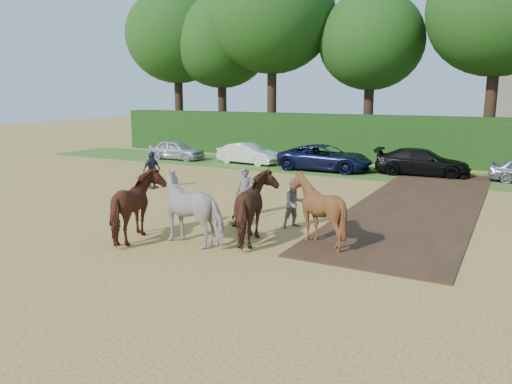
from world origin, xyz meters
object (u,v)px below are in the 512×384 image
at_px(spectator_far, 152,170).
at_px(parked_cars, 409,163).
at_px(spectator_near, 294,203).
at_px(plough_team, 227,208).

distance_m(spectator_far, parked_cars, 13.53).
relative_size(spectator_near, parked_cars, 0.05).
bearing_deg(plough_team, parked_cars, 80.72).
xyz_separation_m(spectator_far, parked_cars, (9.91, 9.20, -0.17)).
relative_size(spectator_far, plough_team, 0.25).
xyz_separation_m(spectator_near, spectator_far, (-8.63, 3.18, 0.06)).
height_order(spectator_far, parked_cars, spectator_far).
bearing_deg(spectator_near, plough_team, -166.33).
height_order(plough_team, parked_cars, plough_team).
bearing_deg(spectator_near, parked_cars, 32.99).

